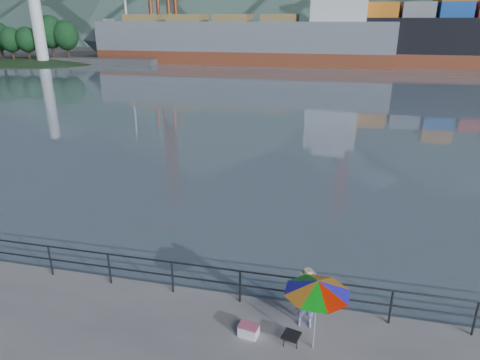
% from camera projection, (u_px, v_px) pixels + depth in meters
% --- Properties ---
extents(harbor_water, '(500.00, 280.00, 0.00)m').
position_uv_depth(harbor_water, '(333.00, 45.00, 129.14)').
color(harbor_water, slate).
rests_on(harbor_water, ground).
extents(far_dock, '(200.00, 40.00, 0.40)m').
position_uv_depth(far_dock, '(375.00, 55.00, 93.32)').
color(far_dock, '#514F4C').
rests_on(far_dock, ground).
extents(guardrail, '(22.00, 0.06, 1.03)m').
position_uv_depth(guardrail, '(206.00, 281.00, 12.08)').
color(guardrail, '#2D3033').
rests_on(guardrail, ground).
extents(lighthouse_islet, '(48.00, 26.40, 19.20)m').
position_uv_depth(lighthouse_islet, '(19.00, 60.00, 78.74)').
color(lighthouse_islet, '#263F1E').
rests_on(lighthouse_islet, ground).
extents(fisherman, '(0.59, 0.43, 1.52)m').
position_uv_depth(fisherman, '(306.00, 300.00, 10.88)').
color(fisherman, '#2D379C').
rests_on(fisherman, ground).
extents(beach_umbrella, '(2.08, 2.08, 1.92)m').
position_uv_depth(beach_umbrella, '(317.00, 287.00, 9.74)').
color(beach_umbrella, white).
rests_on(beach_umbrella, ground).
extents(folding_stool, '(0.49, 0.49, 0.27)m').
position_uv_depth(folding_stool, '(291.00, 339.00, 10.46)').
color(folding_stool, black).
rests_on(folding_stool, ground).
extents(cooler_bag, '(0.53, 0.40, 0.28)m').
position_uv_depth(cooler_bag, '(249.00, 331.00, 10.72)').
color(cooler_bag, white).
rests_on(cooler_bag, ground).
extents(fishing_rod, '(0.08, 1.83, 1.29)m').
position_uv_depth(fishing_rod, '(303.00, 308.00, 11.81)').
color(fishing_rod, black).
rests_on(fishing_rod, ground).
extents(bulk_carrier, '(52.88, 9.15, 14.50)m').
position_uv_depth(bulk_carrier, '(252.00, 39.00, 76.75)').
color(bulk_carrier, brown).
rests_on(bulk_carrier, ground).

